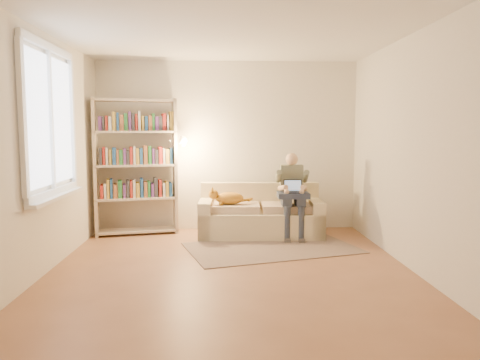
{
  "coord_description": "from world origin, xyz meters",
  "views": [
    {
      "loc": [
        -0.1,
        -5.03,
        1.54
      ],
      "look_at": [
        0.14,
        1.0,
        0.9
      ],
      "focal_mm": 35.0,
      "sensor_mm": 36.0,
      "label": 1
    }
  ],
  "objects_px": {
    "laptop": "(287,189)",
    "bookshelf": "(136,160)",
    "cat": "(231,198)",
    "person": "(292,190)",
    "sofa": "(260,217)"
  },
  "relations": [
    {
      "from": "cat",
      "to": "bookshelf",
      "type": "distance_m",
      "value": 1.51
    },
    {
      "from": "person",
      "to": "laptop",
      "type": "xyz_separation_m",
      "value": [
        -0.09,
        -0.09,
        0.02
      ]
    },
    {
      "from": "cat",
      "to": "laptop",
      "type": "xyz_separation_m",
      "value": [
        0.79,
        -0.15,
        0.14
      ]
    },
    {
      "from": "bookshelf",
      "to": "sofa",
      "type": "bearing_deg",
      "value": -17.08
    },
    {
      "from": "person",
      "to": "cat",
      "type": "bearing_deg",
      "value": 178.26
    },
    {
      "from": "bookshelf",
      "to": "person",
      "type": "bearing_deg",
      "value": -19.98
    },
    {
      "from": "sofa",
      "to": "bookshelf",
      "type": "height_order",
      "value": "bookshelf"
    },
    {
      "from": "sofa",
      "to": "bookshelf",
      "type": "distance_m",
      "value": 2.02
    },
    {
      "from": "person",
      "to": "bookshelf",
      "type": "bearing_deg",
      "value": 174.0
    },
    {
      "from": "sofa",
      "to": "laptop",
      "type": "relative_size",
      "value": 6.86
    },
    {
      "from": "laptop",
      "to": "bookshelf",
      "type": "bearing_deg",
      "value": 171.44
    },
    {
      "from": "sofa",
      "to": "bookshelf",
      "type": "relative_size",
      "value": 0.9
    },
    {
      "from": "cat",
      "to": "laptop",
      "type": "distance_m",
      "value": 0.82
    },
    {
      "from": "person",
      "to": "cat",
      "type": "distance_m",
      "value": 0.89
    },
    {
      "from": "cat",
      "to": "laptop",
      "type": "bearing_deg",
      "value": -8.42
    }
  ]
}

